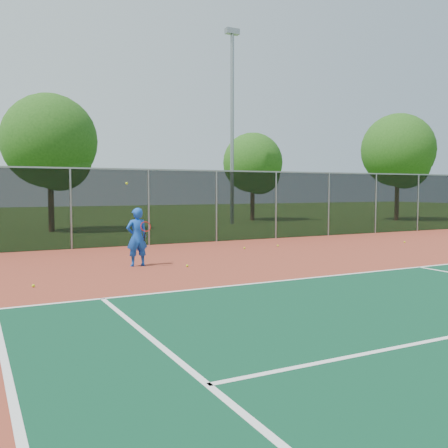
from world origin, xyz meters
name	(u,v)px	position (x,y,z in m)	size (l,w,h in m)	color
court_apron	(394,279)	(0.00, 2.00, 0.01)	(30.00, 20.00, 0.02)	#9B3B27
fence_back	(216,205)	(0.00, 12.00, 1.56)	(30.00, 0.06, 3.03)	black
tennis_player	(137,237)	(-5.07, 6.90, 0.87)	(0.62, 0.62, 2.42)	blue
practice_ball_0	(405,242)	(6.71, 7.93, 0.06)	(0.07, 0.07, 0.07)	#BCDA19
practice_ball_1	(278,246)	(1.28, 9.19, 0.06)	(0.07, 0.07, 0.07)	#BCDA19
practice_ball_2	(187,266)	(-3.85, 6.08, 0.06)	(0.07, 0.07, 0.07)	#BCDA19
practice_ball_3	(245,248)	(-0.25, 9.11, 0.06)	(0.07, 0.07, 0.07)	#BCDA19
practice_ball_4	(33,286)	(-8.11, 4.94, 0.06)	(0.07, 0.07, 0.07)	#BCDA19
floodlight_n	(232,115)	(5.79, 21.46, 6.95)	(0.90, 0.40, 12.35)	gray
tree_back_left	(52,145)	(-5.41, 20.44, 4.52)	(4.91, 4.91, 7.21)	#392114
tree_back_mid	(254,165)	(8.93, 23.99, 3.94)	(4.27, 4.27, 6.28)	#392114
tree_back_right	(400,153)	(18.16, 19.22, 4.79)	(5.19, 5.19, 7.63)	#392114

